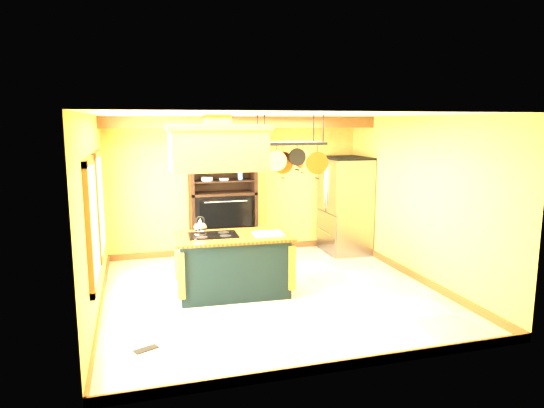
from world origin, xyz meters
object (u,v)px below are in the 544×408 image
kitchen_island (233,264)px  range_hood (218,146)px  refrigerator (345,207)px  hutch (223,213)px  pot_rack (291,152)px

kitchen_island → range_hood: bearing=-177.3°
refrigerator → range_hood: bearing=-148.1°
kitchen_island → refrigerator: bearing=36.3°
kitchen_island → refrigerator: size_ratio=0.95×
kitchen_island → hutch: 2.18m
pot_rack → refrigerator: pot_rack is taller
kitchen_island → hutch: (0.24, 2.13, 0.39)m
pot_rack → range_hood: bearing=180.0°
range_hood → refrigerator: bearing=31.9°
kitchen_island → range_hood: 1.79m
kitchen_island → range_hood: size_ratio=1.23×
kitchen_island → range_hood: range_hood is taller
kitchen_island → refrigerator: 3.22m
pot_rack → refrigerator: 2.77m
refrigerator → pot_rack: bearing=-134.3°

